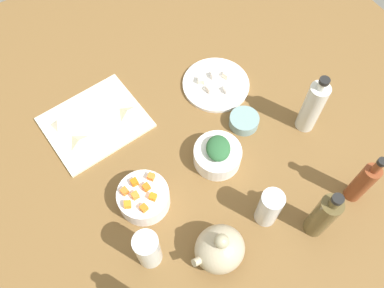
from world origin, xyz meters
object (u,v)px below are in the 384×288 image
Objects in this scene: bowl_carrots at (144,198)px; bottle_0 at (323,216)px; bottle_2 at (363,182)px; bowl_small_side at (244,121)px; plate_tofu at (216,84)px; cutting_board at (95,122)px; teapot at (220,249)px; drinking_glass_0 at (269,208)px; bowl_greens at (217,156)px; bottle_3 at (312,107)px; drinking_glass_1 at (148,249)px.

bottle_0 reaches higher than bowl_carrots.
bottle_2 is (-52.22, 29.38, 5.69)cm from bowl_carrots.
plate_tofu is at bearing -92.93° from bowl_small_side.
cutting_board is at bearing -32.01° from bowl_small_side.
teapot is 1.06× the size of drinking_glass_0.
bottle_0 reaches higher than cutting_board.
bottle_2 reaches higher than drinking_glass_0.
drinking_glass_0 is at bearing 141.25° from bowl_carrots.
cutting_board is 2.11× the size of bowl_greens.
cutting_board is 67.50cm from bottle_3.
cutting_board is at bearing -49.10° from bottle_2.
bottle_3 is at bearing -125.22° from bottle_0.
drinking_glass_0 is at bearing 31.78° from bottle_3.
drinking_glass_0 is at bearing 66.02° from bowl_small_side.
bottle_0 is (3.84, 55.27, 8.88)cm from plate_tofu.
bowl_carrots is 48.26cm from bottle_0.
bottle_3 is at bearing -97.97° from bottle_2.
bowl_carrots is (-0.84, 31.88, 2.69)cm from cutting_board.
bowl_greens is 0.98× the size of bowl_carrots.
drinking_glass_0 is (-1.77, 21.96, 4.10)cm from bowl_greens.
bottle_2 is (-42.49, 5.85, 2.91)cm from teapot.
cutting_board is 73.66cm from bottle_0.
teapot reaches higher than bowl_greens.
bowl_carrots is 34.58cm from drinking_glass_0.
bottle_3 reaches higher than bottle_2.
plate_tofu is 0.98× the size of bottle_3.
drinking_glass_1 is at bearing 25.57° from bowl_greens.
teapot is 27.95cm from bottle_0.
bowl_small_side is (-14.34, -6.30, -1.11)cm from bowl_greens.
bottle_0 reaches higher than bowl_small_side.
bottle_2 is at bearing 162.82° from drinking_glass_0.
bottle_0 is at bearing 86.02° from plate_tofu.
plate_tofu is at bearing -106.39° from drinking_glass_0.
plate_tofu is 1.60× the size of drinking_glass_0.
drinking_glass_1 is (61.89, 10.91, -2.67)cm from bottle_3.
plate_tofu is at bearing -77.44° from bottle_2.
cutting_board is 40.78cm from bowl_greens.
bowl_small_side is (0.90, 17.51, 1.21)cm from plate_tofu.
cutting_board is 3.23× the size of bowl_small_side.
bowl_small_side is 38.64cm from bottle_0.
bottle_2 is (-11.95, 53.62, 8.28)cm from plate_tofu.
bowl_carrots is at bearing -40.42° from bottle_0.
bottle_0 reaches higher than drinking_glass_1.
teapot is 42.99cm from bottle_2.
drinking_glass_1 is at bearing 10.00° from bottle_3.
bowl_carrots is at bearing -29.36° from bottle_2.
bowl_greens is at bearing -47.64° from bottle_2.
bowl_carrots is 0.67× the size of bottle_2.
bottle_2 is at bearing 130.90° from cutting_board.
bottle_3 is 1.63× the size of drinking_glass_0.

